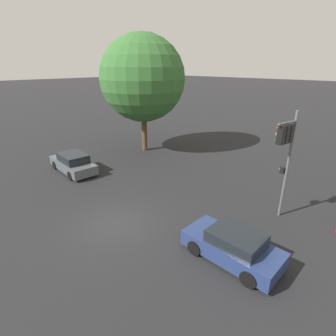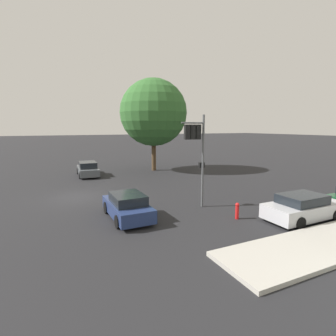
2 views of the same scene
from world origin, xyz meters
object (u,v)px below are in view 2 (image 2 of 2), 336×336
Objects in this scene: crossing_car_0 at (88,169)px; traffic_signal at (196,141)px; street_tree at (153,113)px; parked_car_0 at (303,207)px; fire_hydrant at (237,210)px; crossing_car_1 at (127,206)px.

traffic_signal is at bearing -159.73° from crossing_car_0.
crossing_car_0 is at bearing -88.32° from street_tree.
parked_car_0 is (18.63, 8.67, -0.00)m from crossing_car_0.
traffic_signal is 7.09m from parked_car_0.
crossing_car_0 is 17.86m from fire_hydrant.
fire_hydrant is at bearing -159.49° from crossing_car_0.
street_tree reaches higher than parked_car_0.
fire_hydrant is (-1.63, -3.19, -0.20)m from parked_car_0.
fire_hydrant is at bearing 152.75° from parked_car_0.
parked_car_0 is at bearing 62.90° from fire_hydrant.
traffic_signal is at bearing -12.07° from street_tree.
crossing_car_1 reaches higher than fire_hydrant.
crossing_car_1 is at bearing -116.69° from fire_hydrant.
parked_car_0 is at bearing 3.42° from street_tree.
street_tree is 2.50× the size of crossing_car_1.
traffic_signal is (14.32, -3.06, -2.47)m from street_tree.
traffic_signal is 4.80m from fire_hydrant.
street_tree is 1.80× the size of traffic_signal.
crossing_car_0 is 1.04× the size of parked_car_0.
fire_hydrant is (16.99, 5.48, -0.20)m from crossing_car_0.
parked_car_0 is (4.38, 8.65, 0.01)m from crossing_car_1.
crossing_car_0 reaches higher than fire_hydrant.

